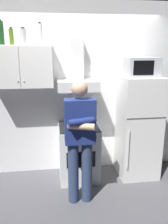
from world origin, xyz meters
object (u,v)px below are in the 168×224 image
object	(u,v)px
refrigerator	(138,127)
stove_oven	(79,152)
person_standing	(80,139)
bottle_wine_green	(1,33)
microwave	(142,67)
cooking_pot	(88,123)
bottle_vodka_clear	(40,34)
bottle_canister_steel	(23,37)
bottle_olive_oil	(11,37)
upper_cabinet	(22,67)
range_hood	(77,77)

from	to	relation	value
refrigerator	stove_oven	bearing A→B (deg)	-179.96
person_standing	bottle_wine_green	world-z (taller)	bottle_wine_green
microwave	cooking_pot	world-z (taller)	microwave
cooking_pot	bottle_vodka_clear	world-z (taller)	bottle_vodka_clear
stove_oven	refrigerator	world-z (taller)	refrigerator
bottle_canister_steel	bottle_wine_green	bearing A→B (deg)	-172.62
refrigerator	person_standing	xyz separation A→B (m)	(-1.00, -0.61, 0.10)
refrigerator	bottle_canister_steel	xyz separation A→B (m)	(-1.70, 0.14, 1.36)
microwave	bottle_wine_green	size ratio (longest dim) A/B	1.49
cooking_pot	refrigerator	bearing A→B (deg)	8.32
refrigerator	bottle_olive_oil	size ratio (longest dim) A/B	6.80
bottle_vodka_clear	bottle_wine_green	bearing A→B (deg)	-177.97
upper_cabinet	stove_oven	bearing A→B (deg)	-8.90
person_standing	cooking_pot	world-z (taller)	person_standing
stove_oven	bottle_olive_oil	bearing A→B (deg)	170.03
bottle_wine_green	refrigerator	bearing A→B (deg)	-3.02
range_hood	stove_oven	bearing A→B (deg)	-90.00
stove_oven	cooking_pot	distance (m)	0.54
cooking_pot	bottle_wine_green	bearing A→B (deg)	169.11
stove_oven	bottle_canister_steel	size ratio (longest dim) A/B	3.71
upper_cabinet	refrigerator	size ratio (longest dim) A/B	0.56
range_hood	bottle_canister_steel	xyz separation A→B (m)	(-0.75, 0.02, 0.56)
person_standing	cooking_pot	xyz separation A→B (m)	(0.18, 0.49, 0.04)
range_hood	bottle_wine_green	xyz separation A→B (m)	(-1.04, -0.02, 0.61)
refrigerator	person_standing	size ratio (longest dim) A/B	0.98
stove_oven	range_hood	world-z (taller)	range_hood
refrigerator	bottle_canister_steel	world-z (taller)	bottle_canister_steel
range_hood	bottle_vodka_clear	distance (m)	0.79
bottle_olive_oil	upper_cabinet	bearing A→B (deg)	-17.25
bottle_vodka_clear	bottle_olive_oil	distance (m)	0.40
range_hood	refrigerator	distance (m)	1.25
cooking_pot	person_standing	bearing A→B (deg)	-110.30
upper_cabinet	range_hood	xyz separation A→B (m)	(0.80, 0.00, -0.15)
stove_oven	refrigerator	bearing A→B (deg)	0.04
stove_oven	cooking_pot	bearing A→B (deg)	-42.49
upper_cabinet	range_hood	bearing A→B (deg)	0.09
person_standing	bottle_canister_steel	distance (m)	1.62
upper_cabinet	cooking_pot	distance (m)	1.26
upper_cabinet	bottle_wine_green	size ratio (longest dim) A/B	2.80
refrigerator	cooking_pot	distance (m)	0.84
stove_oven	bottle_wine_green	xyz separation A→B (m)	(-1.04, 0.11, 1.77)
upper_cabinet	range_hood	world-z (taller)	range_hood
upper_cabinet	bottle_canister_steel	world-z (taller)	bottle_canister_steel
upper_cabinet	person_standing	world-z (taller)	upper_cabinet
bottle_wine_green	person_standing	bearing A→B (deg)	-35.75
range_hood	bottle_olive_oil	size ratio (longest dim) A/B	3.19
person_standing	bottle_wine_green	size ratio (longest dim) A/B	5.09
stove_oven	upper_cabinet	bearing A→B (deg)	171.10
stove_oven	cooking_pot	size ratio (longest dim) A/B	3.20
microwave	person_standing	size ratio (longest dim) A/B	0.29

